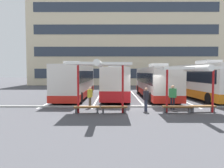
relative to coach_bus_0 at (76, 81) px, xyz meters
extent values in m
plane|color=#47474C|center=(6.32, -6.34, -1.75)|extent=(160.00, 160.00, 0.00)
cube|color=beige|center=(6.32, 25.25, 6.72)|extent=(38.69, 10.75, 16.94)
cube|color=#2D3847|center=(6.32, 19.84, 0.58)|extent=(35.60, 0.08, 1.86)
cube|color=#2D3847|center=(6.32, 19.84, 4.82)|extent=(35.60, 0.08, 1.86)
cube|color=#2D3847|center=(6.32, 19.84, 9.05)|extent=(35.60, 0.08, 1.86)
cube|color=#2D3847|center=(6.32, 19.84, 13.29)|extent=(35.60, 0.08, 1.86)
cube|color=silver|center=(0.00, 0.00, 0.06)|extent=(2.52, 11.89, 3.07)
cube|color=red|center=(0.00, 0.00, -1.18)|extent=(2.56, 11.93, 0.59)
cube|color=black|center=(0.00, 0.00, 0.53)|extent=(2.54, 10.94, 1.03)
cube|color=black|center=(0.05, 5.90, 0.43)|extent=(2.14, 0.10, 1.84)
cube|color=silver|center=(-0.01, -1.48, 1.77)|extent=(1.47, 2.21, 0.36)
cylinder|color=black|center=(-1.08, 4.34, -1.25)|extent=(0.31, 1.00, 1.00)
cylinder|color=black|center=(1.15, 4.32, -1.25)|extent=(0.31, 1.00, 1.00)
cylinder|color=black|center=(-1.15, -4.33, -1.25)|extent=(0.31, 1.00, 1.00)
cylinder|color=black|center=(1.08, -4.34, -1.25)|extent=(0.31, 1.00, 1.00)
cube|color=silver|center=(4.24, -0.27, -0.06)|extent=(2.98, 10.65, 2.84)
cube|color=red|center=(4.24, -0.27, -1.02)|extent=(3.02, 10.69, 0.90)
cube|color=black|center=(4.24, -0.27, 0.27)|extent=(2.96, 9.81, 1.09)
cube|color=black|center=(4.50, 4.96, 0.28)|extent=(2.16, 0.19, 1.70)
cube|color=silver|center=(4.17, -1.59, 1.54)|extent=(1.58, 2.27, 0.36)
cylinder|color=black|center=(3.30, 3.45, -1.25)|extent=(0.35, 1.01, 1.00)
cylinder|color=black|center=(5.55, 3.34, -1.25)|extent=(0.35, 1.01, 1.00)
cylinder|color=black|center=(2.93, -3.88, -1.25)|extent=(0.35, 1.01, 1.00)
cylinder|color=black|center=(5.18, -3.99, -1.25)|extent=(0.35, 1.01, 1.00)
cube|color=silver|center=(8.20, 0.16, -0.04)|extent=(2.53, 12.28, 2.86)
cube|color=red|center=(8.20, 0.16, -1.18)|extent=(2.57, 12.32, 0.60)
cube|color=black|center=(8.20, 0.16, 0.34)|extent=(2.56, 11.30, 0.99)
cube|color=black|center=(8.18, 6.26, 0.30)|extent=(2.18, 0.09, 1.72)
cube|color=silver|center=(8.21, -1.38, 1.57)|extent=(1.50, 2.21, 0.36)
cylinder|color=black|center=(7.04, 4.69, -1.25)|extent=(0.30, 1.00, 1.00)
cylinder|color=black|center=(9.33, 4.70, -1.25)|extent=(0.30, 1.00, 1.00)
cylinder|color=black|center=(7.08, -4.38, -1.25)|extent=(0.30, 1.00, 1.00)
cylinder|color=black|center=(9.36, -4.37, -1.25)|extent=(0.30, 1.00, 1.00)
cube|color=silver|center=(12.57, -0.90, 0.10)|extent=(3.43, 10.69, 3.15)
cube|color=orange|center=(12.57, -0.90, -1.11)|extent=(3.47, 10.73, 0.73)
cube|color=black|center=(12.57, -0.90, 0.56)|extent=(3.38, 9.85, 1.11)
cube|color=black|center=(12.08, 4.30, 0.47)|extent=(2.15, 0.28, 1.89)
cube|color=silver|center=(12.70, -2.21, 1.85)|extent=(1.67, 2.33, 0.36)
cylinder|color=black|center=(11.11, 2.63, -1.25)|extent=(0.39, 1.02, 1.00)
cylinder|color=black|center=(13.34, 2.84, -1.25)|extent=(0.39, 1.02, 1.00)
cylinder|color=black|center=(11.80, -4.64, -1.25)|extent=(0.39, 1.02, 1.00)
cube|color=white|center=(-1.79, 0.28, -1.75)|extent=(0.16, 14.00, 0.01)
cube|color=white|center=(2.26, 0.28, -1.75)|extent=(0.16, 14.00, 0.01)
cube|color=white|center=(6.32, 0.28, -1.75)|extent=(0.16, 14.00, 0.01)
cube|color=white|center=(10.37, 0.28, -1.75)|extent=(0.16, 14.00, 0.01)
cube|color=white|center=(14.42, 0.28, -1.75)|extent=(0.16, 14.00, 0.01)
cylinder|color=red|center=(1.53, -8.28, -0.17)|extent=(0.14, 0.14, 3.17)
cylinder|color=red|center=(4.48, -8.28, -0.17)|extent=(0.14, 0.14, 3.17)
cube|color=white|center=(3.00, -8.28, 1.49)|extent=(3.95, 2.99, 0.20)
cylinder|color=white|center=(3.00, -9.62, 1.46)|extent=(0.36, 3.95, 0.36)
cube|color=brown|center=(2.10, -8.34, -1.35)|extent=(1.73, 0.58, 0.10)
cube|color=#4C4C51|center=(1.40, -8.41, -1.58)|extent=(0.15, 0.35, 0.35)
cube|color=#4C4C51|center=(2.80, -8.28, -1.58)|extent=(0.15, 0.35, 0.35)
cube|color=brown|center=(3.90, -8.37, -1.35)|extent=(1.78, 0.59, 0.10)
cube|color=#4C4C51|center=(3.18, -8.44, -1.58)|extent=(0.15, 0.35, 0.35)
cube|color=#4C4C51|center=(4.62, -8.30, -1.58)|extent=(0.15, 0.35, 0.35)
cylinder|color=red|center=(7.45, -8.05, -0.31)|extent=(0.14, 0.14, 2.89)
cylinder|color=red|center=(10.53, -8.05, -0.31)|extent=(0.14, 0.14, 2.89)
cube|color=white|center=(8.99, -8.05, 1.22)|extent=(4.08, 2.47, 0.21)
cylinder|color=white|center=(8.99, -9.14, 1.19)|extent=(0.36, 4.08, 0.36)
cube|color=brown|center=(8.09, -8.22, -1.35)|extent=(1.94, 0.55, 0.10)
cube|color=#4C4C51|center=(7.29, -8.17, -1.58)|extent=(0.14, 0.34, 0.35)
cube|color=#4C4C51|center=(8.90, -8.28, -1.58)|extent=(0.14, 0.34, 0.35)
cube|color=brown|center=(9.89, -7.97, -1.35)|extent=(1.81, 0.60, 0.10)
cube|color=#4C4C51|center=(9.16, -8.04, -1.58)|extent=(0.15, 0.35, 0.35)
cube|color=#4C4C51|center=(10.63, -7.89, -1.58)|extent=(0.15, 0.35, 0.35)
cube|color=#ADADA8|center=(6.32, -6.02, -1.69)|extent=(44.00, 0.24, 0.12)
cylinder|color=black|center=(8.22, -6.99, -1.32)|extent=(0.14, 0.14, 0.87)
cylinder|color=black|center=(8.07, -6.91, -1.32)|extent=(0.14, 0.14, 0.87)
cube|color=#338C4C|center=(8.15, -6.95, -0.56)|extent=(0.55, 0.44, 0.65)
sphere|color=tan|center=(8.15, -6.95, -0.11)|extent=(0.24, 0.24, 0.24)
cylinder|color=#33384C|center=(6.08, -7.58, -1.35)|extent=(0.14, 0.14, 0.81)
cylinder|color=#33384C|center=(6.13, -7.74, -1.35)|extent=(0.14, 0.14, 0.81)
cube|color=#26262D|center=(6.11, -7.66, -0.64)|extent=(0.35, 0.52, 0.61)
sphere|color=tan|center=(6.11, -7.66, -0.22)|extent=(0.22, 0.22, 0.22)
cylinder|color=brown|center=(2.06, -6.28, -1.36)|extent=(0.14, 0.14, 0.79)
cylinder|color=brown|center=(2.11, -6.13, -1.36)|extent=(0.14, 0.14, 0.79)
cube|color=gold|center=(2.09, -6.20, -0.67)|extent=(0.35, 0.50, 0.59)
sphere|color=beige|center=(2.09, -6.20, -0.27)|extent=(0.21, 0.21, 0.21)
camera|label=1|loc=(3.84, -22.66, 1.02)|focal=35.06mm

